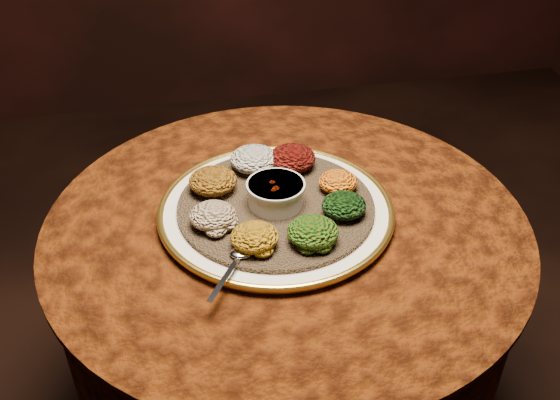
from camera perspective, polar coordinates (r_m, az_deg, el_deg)
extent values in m
cylinder|color=black|center=(1.51, 0.50, -13.52)|extent=(0.12, 0.12, 0.68)
cylinder|color=black|center=(1.26, 0.58, -2.84)|extent=(0.80, 0.80, 0.04)
cylinder|color=#4B1D06|center=(1.36, 0.54, -7.62)|extent=(0.93, 0.93, 0.34)
cylinder|color=#4B1D06|center=(1.25, 0.59, -1.87)|extent=(0.96, 0.96, 0.01)
cylinder|color=white|center=(1.24, -0.38, -1.04)|extent=(0.46, 0.46, 0.02)
torus|color=gold|center=(1.24, -0.38, -0.78)|extent=(0.47, 0.47, 0.01)
cylinder|color=brown|center=(1.23, -0.38, -0.52)|extent=(0.49, 0.49, 0.01)
cylinder|color=silver|center=(1.22, -0.39, 0.58)|extent=(0.11, 0.11, 0.05)
cylinder|color=silver|center=(1.21, -0.39, 1.41)|extent=(0.12, 0.12, 0.01)
cylinder|color=#5D1204|center=(1.21, -0.39, 1.13)|extent=(0.09, 0.09, 0.01)
ellipsoid|color=silver|center=(1.11, -3.50, -4.80)|extent=(0.04, 0.03, 0.01)
cube|color=silver|center=(1.06, -5.04, -7.12)|extent=(0.07, 0.11, 0.00)
ellipsoid|color=beige|center=(1.32, -2.40, 3.76)|extent=(0.10, 0.10, 0.05)
ellipsoid|color=black|center=(1.33, 1.10, 3.86)|extent=(0.10, 0.10, 0.05)
ellipsoid|color=orange|center=(1.27, 5.33, 1.68)|extent=(0.08, 0.08, 0.04)
ellipsoid|color=black|center=(1.20, 5.87, -0.49)|extent=(0.09, 0.08, 0.04)
ellipsoid|color=#AA2E0B|center=(1.13, 3.02, -2.93)|extent=(0.09, 0.09, 0.05)
ellipsoid|color=#BA7B10|center=(1.12, -2.34, -3.40)|extent=(0.09, 0.08, 0.04)
ellipsoid|color=maroon|center=(1.17, -6.16, -1.42)|extent=(0.09, 0.08, 0.04)
ellipsoid|color=#885B10|center=(1.26, -6.16, 1.75)|extent=(0.10, 0.09, 0.05)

